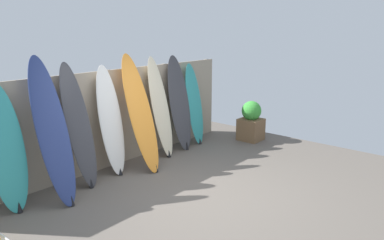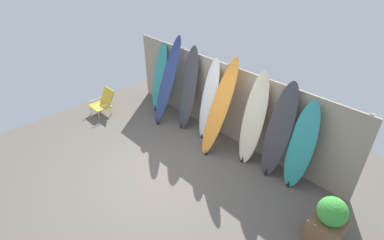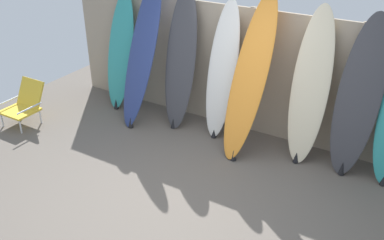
% 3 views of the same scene
% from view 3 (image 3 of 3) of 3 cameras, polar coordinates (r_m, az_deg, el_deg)
% --- Properties ---
extents(ground, '(7.68, 7.68, 0.00)m').
position_cam_3_polar(ground, '(5.03, -2.61, -10.57)').
color(ground, '#5B544C').
extents(fence_back, '(6.08, 0.11, 1.80)m').
position_cam_3_polar(fence_back, '(6.13, 7.56, 6.42)').
color(fence_back, gray).
rests_on(fence_back, ground).
extents(surfboard_teal_0, '(0.56, 0.55, 1.83)m').
position_cam_3_polar(surfboard_teal_0, '(6.91, -9.55, 8.86)').
color(surfboard_teal_0, teal).
rests_on(surfboard_teal_0, ground).
extents(surfboard_navy_1, '(0.56, 0.93, 2.17)m').
position_cam_3_polar(surfboard_navy_1, '(6.34, -6.70, 8.93)').
color(surfboard_navy_1, navy).
rests_on(surfboard_navy_1, ground).
extents(surfboard_charcoal_2, '(0.52, 0.60, 2.03)m').
position_cam_3_polar(surfboard_charcoal_2, '(6.20, -1.54, 7.87)').
color(surfboard_charcoal_2, '#38383D').
rests_on(surfboard_charcoal_2, ground).
extents(surfboard_white_3, '(0.48, 0.50, 1.93)m').
position_cam_3_polar(surfboard_white_3, '(5.94, 4.04, 6.44)').
color(surfboard_white_3, white).
rests_on(surfboard_white_3, ground).
extents(surfboard_orange_4, '(0.58, 0.93, 2.10)m').
position_cam_3_polar(surfboard_orange_4, '(5.53, 7.67, 5.50)').
color(surfboard_orange_4, orange).
rests_on(surfboard_orange_4, ground).
extents(surfboard_cream_5, '(0.51, 0.55, 2.00)m').
position_cam_3_polar(surfboard_cream_5, '(5.53, 15.48, 4.10)').
color(surfboard_cream_5, beige).
rests_on(surfboard_cream_5, ground).
extents(surfboard_charcoal_6, '(0.57, 0.54, 1.98)m').
position_cam_3_polar(surfboard_charcoal_6, '(5.45, 21.31, 2.64)').
color(surfboard_charcoal_6, '#38383D').
rests_on(surfboard_charcoal_6, ground).
extents(beach_chair, '(0.50, 0.58, 0.63)m').
position_cam_3_polar(beach_chair, '(6.95, -21.42, 2.14)').
color(beach_chair, silver).
rests_on(beach_chair, ground).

